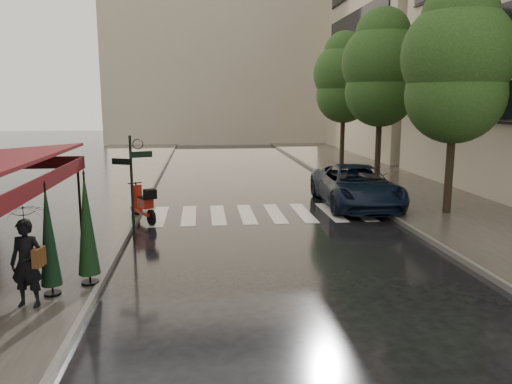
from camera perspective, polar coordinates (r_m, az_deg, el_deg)
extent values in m
plane|color=black|center=(12.42, -9.93, -8.97)|extent=(120.00, 120.00, 0.00)
cube|color=#38332D|center=(24.63, -18.72, 0.43)|extent=(6.00, 60.00, 0.12)
cube|color=#38332D|center=(25.82, 15.17, 1.06)|extent=(5.50, 60.00, 0.12)
cube|color=#595651|center=(24.15, -11.64, 0.62)|extent=(0.12, 60.00, 0.16)
cube|color=#595651|center=(24.93, 9.17, 1.00)|extent=(0.12, 60.00, 0.16)
cube|color=silver|center=(18.23, -10.98, -2.73)|extent=(0.50, 3.20, 0.01)
cube|color=silver|center=(18.17, -7.68, -2.67)|extent=(0.50, 3.20, 0.01)
cube|color=silver|center=(18.18, -4.37, -2.61)|extent=(0.50, 3.20, 0.01)
cube|color=silver|center=(18.24, -1.07, -2.53)|extent=(0.50, 3.20, 0.01)
cube|color=silver|center=(18.36, 2.20, -2.45)|extent=(0.50, 3.20, 0.01)
cube|color=silver|center=(18.54, 5.42, -2.36)|extent=(0.50, 3.20, 0.01)
cube|color=silver|center=(18.78, 8.56, -2.27)|extent=(0.50, 3.20, 0.01)
cube|color=silver|center=(19.07, 11.61, -2.17)|extent=(0.50, 3.20, 0.01)
cube|color=#4C0A13|center=(11.82, -22.72, 1.14)|extent=(0.04, 7.00, 0.35)
cylinder|color=black|center=(15.13, -19.51, -0.84)|extent=(0.07, 0.07, 2.35)
cylinder|color=black|center=(15.06, -13.98, 0.39)|extent=(0.08, 0.08, 3.10)
cube|color=black|center=(14.88, -13.00, 4.21)|extent=(0.62, 0.26, 0.18)
cube|color=black|center=(14.98, -15.18, 3.38)|extent=(0.56, 0.29, 0.18)
cube|color=tan|center=(41.15, 16.90, 17.17)|extent=(8.00, 16.00, 18.50)
cube|color=tan|center=(50.10, -3.96, 17.15)|extent=(22.00, 6.00, 20.00)
cylinder|color=black|center=(18.95, 21.34, 4.12)|extent=(0.28, 0.28, 4.26)
sphere|color=#1B3312|center=(18.86, 21.75, 10.32)|extent=(3.40, 3.40, 3.40)
sphere|color=#1B3312|center=(18.92, 22.02, 14.23)|extent=(3.80, 3.80, 3.80)
sphere|color=#1B3312|center=(19.06, 22.28, 17.87)|extent=(2.60, 2.60, 2.60)
cylinder|color=black|center=(25.30, 13.83, 6.18)|extent=(0.28, 0.28, 4.48)
sphere|color=#1B3312|center=(25.24, 14.04, 11.08)|extent=(3.40, 3.40, 3.40)
sphere|color=#1B3312|center=(25.30, 14.18, 14.16)|extent=(3.80, 3.80, 3.80)
sphere|color=#1B3312|center=(25.42, 14.31, 17.03)|extent=(2.60, 2.60, 2.60)
cylinder|color=black|center=(32.01, 9.86, 7.05)|extent=(0.28, 0.28, 4.37)
sphere|color=#1B3312|center=(31.96, 9.98, 10.82)|extent=(3.40, 3.40, 3.40)
sphere|color=#1B3312|center=(32.00, 10.06, 13.20)|extent=(3.80, 3.80, 3.80)
sphere|color=#1B3312|center=(32.09, 10.13, 15.42)|extent=(2.60, 2.60, 2.60)
imported|color=black|center=(10.70, -24.72, -7.41)|extent=(0.70, 0.52, 1.74)
imported|color=black|center=(10.42, -25.20, -1.35)|extent=(1.19, 1.21, 0.95)
cube|color=#543016|center=(10.55, -23.57, -6.83)|extent=(0.19, 0.34, 0.37)
cylinder|color=black|center=(16.92, -11.87, -2.88)|extent=(0.36, 0.52, 0.53)
cylinder|color=black|center=(18.18, -13.62, -2.03)|extent=(0.36, 0.52, 0.53)
cube|color=maroon|center=(17.55, -12.82, -2.14)|extent=(0.97, 1.42, 0.11)
cube|color=maroon|center=(17.23, -12.51, -1.22)|extent=(0.59, 0.70, 0.31)
cube|color=maroon|center=(17.92, -13.49, -0.52)|extent=(0.38, 0.29, 0.84)
cylinder|color=black|center=(17.95, -13.69, 1.00)|extent=(0.47, 0.28, 0.04)
cube|color=black|center=(16.79, -12.02, -0.23)|extent=(0.47, 0.46, 0.31)
imported|color=black|center=(19.88, 11.35, 0.68)|extent=(2.78, 5.81, 1.60)
cylinder|color=black|center=(11.37, -22.20, -10.68)|extent=(0.34, 0.34, 0.05)
cylinder|color=black|center=(11.03, -22.61, -5.08)|extent=(0.04, 0.04, 2.25)
cone|color=black|center=(11.00, -22.65, -4.52)|extent=(0.42, 0.42, 2.14)
cylinder|color=black|center=(11.74, -18.41, -9.77)|extent=(0.38, 0.38, 0.05)
cylinder|color=black|center=(11.39, -18.76, -3.99)|extent=(0.04, 0.04, 2.39)
cone|color=black|center=(11.36, -18.79, -3.40)|extent=(0.47, 0.47, 2.27)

